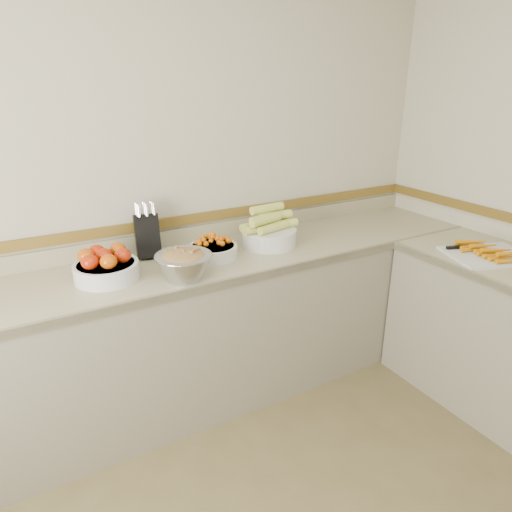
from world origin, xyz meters
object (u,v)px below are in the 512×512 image
rhubarb_bowl (184,264)px  cutting_board (488,253)px  cherry_tomato_bowl (213,249)px  corn_bowl (269,232)px  knife_block (147,234)px  tomato_bowl (106,266)px

rhubarb_bowl → cutting_board: size_ratio=0.53×
cherry_tomato_bowl → corn_bowl: size_ratio=0.75×
knife_block → corn_bowl: 0.72m
cherry_tomato_bowl → rhubarb_bowl: bearing=-140.9°
cherry_tomato_bowl → rhubarb_bowl: 0.34m
rhubarb_bowl → knife_block: bearing=97.9°
tomato_bowl → corn_bowl: corn_bowl is taller
knife_block → rhubarb_bowl: 0.42m
corn_bowl → rhubarb_bowl: corn_bowl is taller
tomato_bowl → corn_bowl: bearing=1.6°
cherry_tomato_bowl → knife_block: bearing=147.6°
rhubarb_bowl → tomato_bowl: bearing=149.2°
knife_block → rhubarb_bowl: size_ratio=1.11×
knife_block → cutting_board: (1.70, -0.98, -0.11)m
knife_block → rhubarb_bowl: (0.06, -0.41, -0.05)m
knife_block → corn_bowl: (0.70, -0.18, -0.05)m
tomato_bowl → corn_bowl: (0.99, 0.03, 0.02)m
corn_bowl → knife_block: bearing=165.5°
rhubarb_bowl → cutting_board: rhubarb_bowl is taller
cutting_board → tomato_bowl: bearing=158.8°
knife_block → tomato_bowl: knife_block is taller
corn_bowl → rhubarb_bowl: (-0.64, -0.23, 0.00)m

